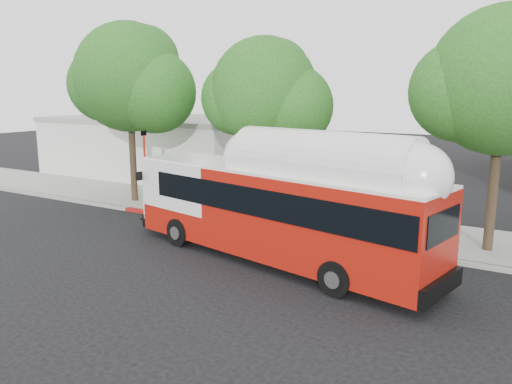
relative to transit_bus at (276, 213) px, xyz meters
The scene contains 9 objects.
ground 3.17m from the transit_bus, 159.90° to the right, with size 120.00×120.00×0.00m, color black.
sidewalk 6.36m from the transit_bus, 113.44° to the left, with size 60.00×5.00×0.15m, color gray.
curb_strip 4.25m from the transit_bus, 128.93° to the left, with size 60.00×0.30×0.15m, color gray.
red_curb_segment 6.45m from the transit_bus, 151.01° to the left, with size 10.00×0.32×0.16m, color maroon.
street_tree_left 12.84m from the transit_bus, 156.92° to the left, with size 6.67×5.80×9.74m.
street_tree_mid 7.25m from the transit_bus, 120.34° to the left, with size 5.75×5.00×8.62m.
low_commercial_bldg 21.02m from the transit_bus, 141.42° to the left, with size 16.20×10.20×4.25m.
transit_bus is the anchor object (origin of this frame).
signal_pole 10.45m from the transit_bus, 158.98° to the left, with size 0.12×0.39×4.12m.
Camera 1 is at (10.65, -14.50, 6.11)m, focal length 35.00 mm.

